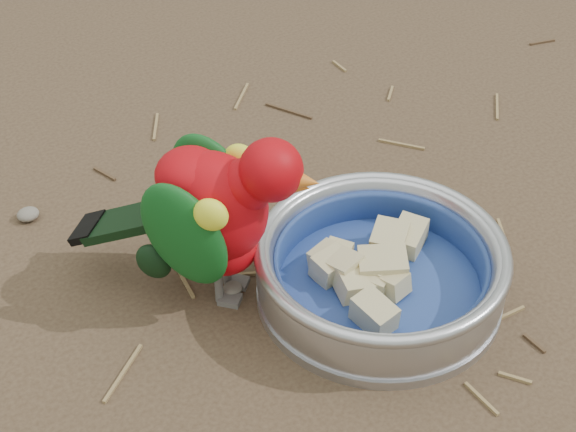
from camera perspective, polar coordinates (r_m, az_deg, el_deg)
ground at (r=0.83m, az=9.81°, el=-6.15°), size 60.00×60.00×0.00m
food_bowl at (r=0.83m, az=5.88°, el=-4.73°), size 0.23×0.23×0.02m
bowl_wall at (r=0.81m, az=6.02°, el=-3.21°), size 0.23×0.23×0.04m
fruit_wedges at (r=0.82m, az=5.99°, el=-3.57°), size 0.14×0.14×0.03m
lory_parrot at (r=0.78m, az=-4.75°, el=-0.31°), size 0.22×0.22×0.17m
ground_debris at (r=0.85m, az=9.05°, el=-4.45°), size 0.90×0.80×0.01m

